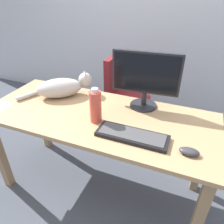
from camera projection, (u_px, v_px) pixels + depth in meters
The scene contains 9 objects.
ground_plane at pixel (101, 185), 1.93m from camera, with size 8.00×8.00×0.00m, color #474C56.
back_wall at pixel (154, 7), 2.47m from camera, with size 6.00×0.04×2.60m, color silver.
desk at pixel (98, 126), 1.59m from camera, with size 1.66×0.69×0.75m.
office_chair at pixel (125, 105), 2.36m from camera, with size 0.48×0.48×0.93m.
monitor at pixel (146, 78), 1.51m from camera, with size 0.48×0.20×0.41m.
keyboard at pixel (132, 135), 1.31m from camera, with size 0.44×0.15×0.03m.
cat at pixel (62, 87), 1.73m from camera, with size 0.51×0.40×0.20m.
computer_mouse at pixel (189, 152), 1.18m from camera, with size 0.11×0.06×0.04m, color #333338.
water_bottle at pixel (96, 106), 1.41m from camera, with size 0.08×0.08×0.24m.
Camera 1 is at (0.58, -1.16, 1.58)m, focal length 34.56 mm.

